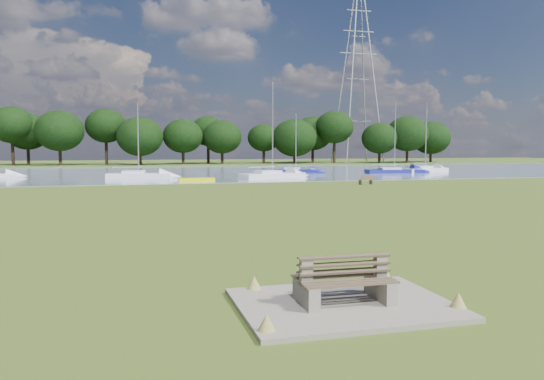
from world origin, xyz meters
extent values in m
plane|color=#506222|center=(0.00, 0.00, 0.00)|extent=(220.00, 220.00, 0.00)
cube|color=slate|center=(0.00, 42.00, 0.00)|extent=(220.00, 40.00, 0.10)
cube|color=#4C6626|center=(0.00, 72.00, 0.00)|extent=(220.00, 20.00, 0.40)
cube|color=gray|center=(0.00, -14.00, 0.05)|extent=(4.20, 3.20, 0.10)
cube|color=gray|center=(-0.79, -13.98, 0.33)|extent=(0.26, 1.11, 0.46)
cube|color=gray|center=(-0.79, -13.98, 0.75)|extent=(0.23, 0.19, 0.58)
cube|color=gray|center=(0.79, -14.02, 0.33)|extent=(0.26, 1.11, 0.46)
cube|color=gray|center=(0.79, -14.02, 0.75)|extent=(0.23, 0.19, 0.58)
cube|color=brown|center=(-0.01, -14.35, 0.57)|extent=(1.90, 0.46, 0.04)
cube|color=brown|center=(0.00, -14.08, 0.89)|extent=(1.89, 0.18, 0.46)
cube|color=brown|center=(0.01, -13.65, 0.57)|extent=(1.90, 0.46, 0.04)
cube|color=brown|center=(0.00, -13.92, 0.89)|extent=(1.89, 0.18, 0.46)
cube|color=brown|center=(14.72, 17.20, 0.20)|extent=(0.17, 0.40, 0.41)
cube|color=brown|center=(15.83, 17.50, 0.20)|extent=(0.17, 0.40, 0.41)
cube|color=brown|center=(15.28, 17.35, 0.41)|extent=(1.39, 0.73, 0.04)
cube|color=brown|center=(15.32, 17.17, 0.62)|extent=(1.29, 0.39, 0.40)
cube|color=#E0E006|center=(1.91, 24.41, 0.21)|extent=(3.29, 0.88, 0.33)
cylinder|color=#9A9A9A|center=(35.78, 67.50, 16.00)|extent=(0.26, 0.26, 31.59)
cylinder|color=#9A9A9A|center=(40.78, 67.50, 16.00)|extent=(0.26, 0.26, 31.59)
cylinder|color=#9A9A9A|center=(35.78, 72.50, 16.00)|extent=(0.26, 0.26, 31.59)
cylinder|color=#9A9A9A|center=(40.78, 72.50, 16.00)|extent=(0.26, 0.26, 31.59)
cube|color=#9A9A9A|center=(38.28, 70.00, 20.73)|extent=(7.50, 0.16, 0.16)
cube|color=#9A9A9A|center=(38.28, 70.00, 24.84)|extent=(6.22, 0.16, 0.16)
cube|color=#9A9A9A|center=(38.28, 70.00, 28.63)|extent=(4.93, 0.16, 0.16)
cylinder|color=black|center=(-23.00, 68.00, 1.91)|extent=(0.45, 0.45, 3.42)
ellipsoid|color=black|center=(-23.00, 68.00, 6.08)|extent=(6.27, 6.27, 5.33)
cylinder|color=black|center=(-16.00, 68.00, 2.04)|extent=(0.45, 0.45, 3.67)
ellipsoid|color=black|center=(-16.00, 68.00, 6.53)|extent=(7.16, 7.16, 6.09)
cylinder|color=black|center=(-9.00, 68.00, 1.65)|extent=(0.45, 0.45, 2.90)
ellipsoid|color=black|center=(-9.00, 68.00, 5.20)|extent=(8.06, 8.06, 6.85)
cylinder|color=black|center=(-2.00, 68.00, 1.78)|extent=(0.45, 0.45, 3.16)
ellipsoid|color=black|center=(-2.00, 68.00, 5.64)|extent=(6.27, 6.27, 5.33)
cylinder|color=black|center=(5.00, 68.00, 1.91)|extent=(0.45, 0.45, 3.42)
ellipsoid|color=black|center=(5.00, 68.00, 6.08)|extent=(7.16, 7.16, 6.09)
cylinder|color=black|center=(12.00, 68.00, 2.04)|extent=(0.45, 0.45, 3.67)
ellipsoid|color=black|center=(12.00, 68.00, 6.53)|extent=(8.06, 8.06, 6.85)
cylinder|color=black|center=(19.00, 68.00, 1.65)|extent=(0.45, 0.45, 2.90)
ellipsoid|color=black|center=(19.00, 68.00, 5.20)|extent=(6.27, 6.27, 5.33)
cylinder|color=black|center=(26.00, 68.00, 1.78)|extent=(0.45, 0.45, 3.16)
ellipsoid|color=black|center=(26.00, 68.00, 5.64)|extent=(7.16, 7.16, 6.09)
cylinder|color=black|center=(33.00, 68.00, 1.91)|extent=(0.45, 0.45, 3.42)
ellipsoid|color=black|center=(33.00, 68.00, 6.08)|extent=(8.06, 8.06, 6.85)
cylinder|color=black|center=(40.00, 68.00, 2.04)|extent=(0.45, 0.45, 3.67)
ellipsoid|color=black|center=(40.00, 68.00, 6.53)|extent=(6.27, 6.27, 5.33)
cylinder|color=black|center=(47.00, 68.00, 1.65)|extent=(0.45, 0.45, 2.90)
ellipsoid|color=black|center=(47.00, 68.00, 5.20)|extent=(7.16, 7.16, 6.09)
cylinder|color=black|center=(54.00, 68.00, 1.78)|extent=(0.45, 0.45, 3.16)
ellipsoid|color=black|center=(54.00, 68.00, 5.64)|extent=(8.06, 8.06, 6.85)
cube|color=silver|center=(9.80, 27.19, 0.42)|extent=(7.11, 4.14, 0.74)
cube|color=silver|center=(9.29, 27.00, 0.87)|extent=(2.77, 2.24, 0.47)
cylinder|color=#A5A8AD|center=(9.80, 27.19, 5.05)|extent=(0.13, 0.13, 8.94)
cube|color=navy|center=(26.70, 33.64, 0.36)|extent=(7.03, 2.65, 0.61)
cube|color=silver|center=(26.15, 33.70, 0.73)|extent=(2.55, 1.76, 0.40)
cylinder|color=#A5A8AD|center=(26.70, 33.64, 4.63)|extent=(0.11, 0.11, 8.29)
cube|color=silver|center=(31.17, 34.18, 0.42)|extent=(6.70, 3.62, 0.74)
cube|color=silver|center=(30.68, 34.03, 0.87)|extent=(2.58, 2.02, 0.47)
cylinder|color=#A5A8AD|center=(31.17, 34.18, 4.54)|extent=(0.13, 0.13, 7.92)
cube|color=navy|center=(15.34, 36.86, 0.35)|extent=(5.70, 3.14, 0.61)
cube|color=silver|center=(14.93, 36.99, 0.72)|extent=(2.20, 1.74, 0.39)
cylinder|color=#A5A8AD|center=(15.34, 36.86, 3.83)|extent=(0.10, 0.10, 6.69)
cube|color=silver|center=(-3.05, 30.42, 0.41)|extent=(6.39, 2.59, 0.72)
cube|color=silver|center=(-3.55, 30.49, 0.85)|extent=(2.34, 1.66, 0.46)
cylinder|color=#A5A8AD|center=(-3.05, 30.42, 4.08)|extent=(0.12, 0.12, 7.03)
camera|label=1|loc=(-4.09, -23.60, 3.18)|focal=35.00mm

